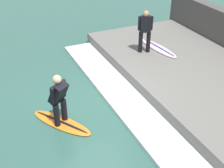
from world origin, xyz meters
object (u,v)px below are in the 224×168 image
at_px(surfer_waiting_near, 145,29).
at_px(surfer_riding, 59,97).
at_px(surfboard_waiting_near, 158,48).
at_px(surfboard_riding, 61,123).

bearing_deg(surfer_waiting_near, surfer_riding, -149.07).
bearing_deg(surfboard_waiting_near, surfboard_riding, -152.53).
bearing_deg(surfer_waiting_near, surfboard_waiting_near, 2.15).
relative_size(surfer_riding, surfboard_waiting_near, 0.71).
relative_size(surfboard_riding, surfboard_waiting_near, 0.93).
bearing_deg(surfer_riding, surfer_waiting_near, 30.93).
bearing_deg(surfboard_waiting_near, surfer_riding, -152.53).
bearing_deg(surfer_waiting_near, surfboard_riding, -149.07).
relative_size(surfer_waiting_near, surfboard_waiting_near, 0.76).
bearing_deg(surfboard_riding, surfer_riding, 90.00).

